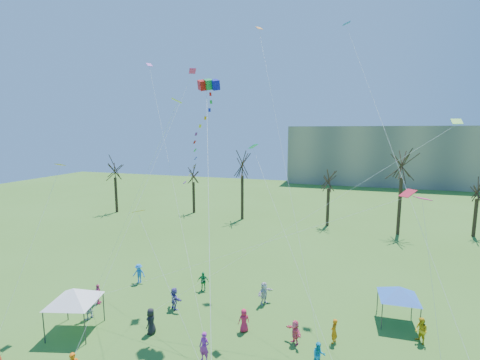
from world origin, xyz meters
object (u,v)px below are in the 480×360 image
(big_box_kite, at_px, (202,141))
(canopy_tent_white, at_px, (74,295))
(canopy_tent_blue, at_px, (399,292))
(distant_building, at_px, (409,156))

(big_box_kite, xyz_separation_m, canopy_tent_white, (-7.49, -4.85, -10.39))
(canopy_tent_blue, bearing_deg, distant_building, 80.65)
(distant_building, xyz_separation_m, canopy_tent_blue, (-11.50, -69.82, -5.15))
(distant_building, bearing_deg, canopy_tent_white, -112.90)
(big_box_kite, xyz_separation_m, canopy_tent_blue, (13.80, 2.95, -10.70))
(canopy_tent_white, bearing_deg, canopy_tent_blue, 20.13)
(canopy_tent_blue, bearing_deg, big_box_kite, -167.94)
(big_box_kite, bearing_deg, canopy_tent_blue, 12.06)
(canopy_tent_white, bearing_deg, big_box_kite, 32.94)
(big_box_kite, height_order, canopy_tent_blue, big_box_kite)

